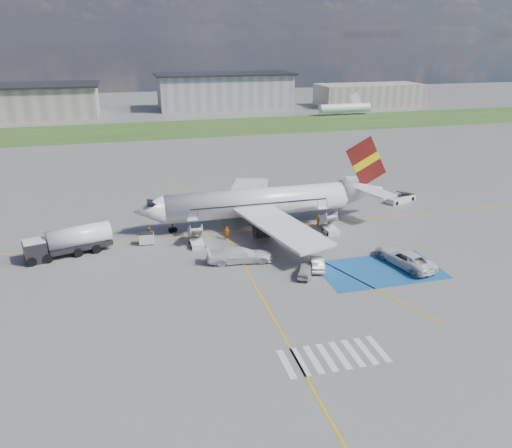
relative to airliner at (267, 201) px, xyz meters
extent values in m
plane|color=#60605E|center=(-1.51, -14.00, -3.39)|extent=(400.00, 400.00, 0.00)
cube|color=#2D4C1E|center=(-1.51, 81.00, -3.39)|extent=(400.00, 30.00, 0.01)
cube|color=gold|center=(-1.51, -2.00, -3.39)|extent=(120.00, 0.20, 0.01)
cube|color=gold|center=(-6.51, -24.00, -3.39)|extent=(0.20, 60.00, 0.01)
cube|color=gold|center=(-1.51, -2.00, -3.39)|extent=(20.71, 56.45, 0.01)
cube|color=#174F8D|center=(8.49, -18.00, -3.39)|extent=(14.00, 8.00, 0.01)
cube|color=silver|center=(-7.51, -32.00, -3.39)|extent=(0.60, 4.00, 0.01)
cube|color=silver|center=(-6.31, -32.00, -3.39)|extent=(0.60, 4.00, 0.01)
cube|color=silver|center=(-5.11, -32.00, -3.39)|extent=(0.60, 4.00, 0.01)
cube|color=silver|center=(-3.91, -32.00, -3.39)|extent=(0.60, 4.00, 0.01)
cube|color=silver|center=(-2.71, -32.00, -3.39)|extent=(0.60, 4.00, 0.01)
cube|color=silver|center=(-1.51, -32.00, -3.39)|extent=(0.60, 4.00, 0.01)
cube|color=silver|center=(-0.31, -32.00, -3.39)|extent=(0.60, 4.00, 0.01)
cube|color=silver|center=(0.89, -32.00, -3.39)|extent=(0.60, 4.00, 0.01)
cube|color=gray|center=(-56.51, 116.00, 1.61)|extent=(60.00, 22.00, 10.00)
cube|color=gray|center=(18.49, 121.00, 2.61)|extent=(48.00, 18.00, 12.00)
cube|color=gray|center=(73.49, 114.00, 0.61)|extent=(40.00, 16.00, 8.00)
cylinder|color=silver|center=(-1.51, 0.00, 0.01)|extent=(26.00, 3.90, 3.90)
cone|color=silver|center=(-16.51, 0.00, 0.01)|extent=(4.00, 3.90, 3.90)
cube|color=black|center=(-15.91, 0.00, 1.06)|extent=(1.67, 1.90, 0.82)
cone|color=silver|center=(14.69, 0.00, 0.41)|extent=(6.50, 3.90, 3.90)
cube|color=silver|center=(-0.51, -8.50, -0.59)|extent=(9.86, 15.95, 1.40)
cube|color=silver|center=(-0.51, 8.50, -0.59)|extent=(9.86, 15.95, 1.40)
cylinder|color=#38383A|center=(-1.51, -5.60, -1.99)|extent=(3.40, 2.10, 2.10)
cylinder|color=#38383A|center=(-1.51, 5.60, -1.99)|extent=(3.40, 2.10, 2.10)
cube|color=#5D1310|center=(14.99, 0.00, 4.81)|extent=(6.62, 0.30, 7.45)
cube|color=yellow|center=(14.99, 0.00, 4.81)|extent=(4.36, 0.40, 3.08)
cube|color=silver|center=(15.29, -3.20, 1.11)|extent=(4.73, 5.95, 0.49)
cube|color=silver|center=(15.29, 3.20, 1.11)|extent=(4.73, 5.95, 0.49)
cube|color=black|center=(-1.51, -1.96, 0.36)|extent=(19.50, 0.04, 0.18)
cube|color=black|center=(-1.51, 1.96, 0.36)|extent=(19.50, 0.04, 0.18)
cube|color=silver|center=(-11.01, -4.15, -1.94)|extent=(1.40, 3.73, 2.32)
cube|color=silver|center=(-11.01, -2.25, -0.89)|extent=(1.40, 1.00, 0.12)
cylinder|color=black|center=(-11.71, -2.25, -0.34)|extent=(0.06, 0.06, 1.10)
cylinder|color=black|center=(-10.31, -2.25, -0.34)|extent=(0.06, 0.06, 1.10)
cube|color=silver|center=(-11.01, -5.75, -3.04)|extent=(1.60, 2.40, 0.70)
cube|color=silver|center=(7.49, -4.15, -1.94)|extent=(1.40, 3.73, 2.32)
cube|color=silver|center=(7.49, -2.25, -0.89)|extent=(1.40, 1.00, 0.12)
cylinder|color=black|center=(6.79, -2.25, -0.34)|extent=(0.06, 0.06, 1.10)
cylinder|color=black|center=(8.19, -2.25, -0.34)|extent=(0.06, 0.06, 1.10)
cube|color=silver|center=(7.49, -5.75, -3.04)|extent=(1.60, 2.40, 0.70)
cube|color=black|center=(-30.35, -5.15, -2.12)|extent=(3.13, 3.13, 2.55)
cylinder|color=silver|center=(-25.33, -3.77, -1.18)|extent=(7.94, 4.46, 2.55)
cube|color=black|center=(-25.33, -3.77, -2.45)|extent=(7.94, 4.46, 0.55)
cube|color=silver|center=(-17.22, -3.23, -2.59)|extent=(1.94, 1.22, 1.32)
cube|color=black|center=(-17.22, -3.23, -1.88)|extent=(1.84, 1.13, 0.11)
cube|color=silver|center=(23.89, 4.18, -2.94)|extent=(5.69, 3.69, 0.90)
cube|color=black|center=(25.14, 4.68, -2.15)|extent=(3.78, 2.57, 1.00)
imported|color=#ABAEB2|center=(-0.42, -17.06, -2.71)|extent=(3.26, 4.32, 1.37)
imported|color=#A7A9AE|center=(1.55, -15.72, -2.71)|extent=(2.58, 4.41, 1.37)
imported|color=silver|center=(11.95, -17.34, -2.20)|extent=(4.25, 6.84, 2.38)
imported|color=white|center=(-6.72, -11.62, -2.23)|extent=(6.20, 3.13, 2.33)
imported|color=#DA550B|center=(-6.73, -4.28, -2.50)|extent=(0.78, 0.67, 1.80)
imported|color=#E85E0C|center=(-16.75, -1.95, -2.50)|extent=(1.10, 1.09, 1.79)
imported|color=orange|center=(6.73, -2.97, -2.50)|extent=(0.44, 1.05, 1.79)
camera|label=1|loc=(-18.76, -64.66, 22.14)|focal=35.00mm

